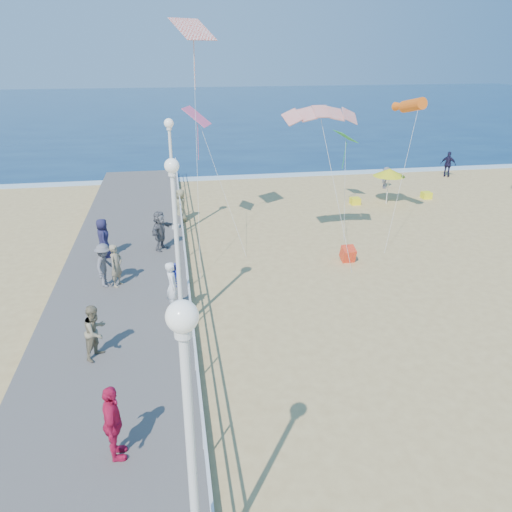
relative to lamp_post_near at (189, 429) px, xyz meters
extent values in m
plane|color=tan|center=(5.35, 9.00, -3.66)|extent=(160.00, 160.00, 0.00)
cube|color=#0D294E|center=(5.35, 74.00, -3.65)|extent=(160.00, 90.00, 0.05)
cube|color=white|center=(5.35, 29.50, -3.63)|extent=(160.00, 1.20, 0.04)
cube|color=#67625D|center=(-2.15, 9.00, -3.46)|extent=(5.00, 44.00, 0.40)
cube|color=white|center=(0.30, 9.00, -2.21)|extent=(0.05, 42.00, 0.06)
cube|color=white|center=(0.30, 9.00, -2.71)|extent=(0.05, 42.00, 0.04)
cylinder|color=white|center=(0.00, 0.00, -0.81)|extent=(0.14, 0.14, 4.70)
sphere|color=white|center=(0.00, 0.00, 1.84)|extent=(0.44, 0.44, 0.44)
cylinder|color=white|center=(0.00, 9.00, -3.16)|extent=(0.36, 0.36, 0.20)
cylinder|color=white|center=(0.00, 9.00, -0.81)|extent=(0.14, 0.14, 4.70)
sphere|color=white|center=(0.00, 9.00, 1.84)|extent=(0.44, 0.44, 0.44)
cylinder|color=white|center=(0.00, 18.00, -3.16)|extent=(0.36, 0.36, 0.20)
cylinder|color=white|center=(0.00, 18.00, -0.81)|extent=(0.14, 0.14, 4.70)
sphere|color=white|center=(0.00, 18.00, 1.84)|extent=(0.44, 0.44, 0.44)
imported|color=white|center=(-0.24, 9.62, -2.38)|extent=(0.46, 0.67, 1.76)
imported|color=blue|center=(-0.09, 9.77, -2.01)|extent=(0.33, 0.41, 0.81)
imported|color=#85795C|center=(-2.45, 7.16, -2.44)|extent=(0.95, 1.01, 1.65)
imported|color=slate|center=(-2.70, 11.92, -2.42)|extent=(0.87, 1.21, 1.68)
imported|color=#C91946|center=(-1.59, 3.09, -2.35)|extent=(0.48, 1.09, 1.83)
imported|color=#1D1C3E|center=(-3.05, 14.83, -2.41)|extent=(0.67, 0.91, 1.71)
imported|color=#5D5E63|center=(-0.68, 15.29, -2.37)|extent=(1.27, 1.69, 1.77)
imported|color=gray|center=(-2.27, 11.86, -2.44)|extent=(0.63, 0.72, 1.65)
imported|color=#5E5D62|center=(13.97, 24.87, -2.94)|extent=(1.06, 1.00, 1.44)
imported|color=#191632|center=(19.70, 27.17, -2.75)|extent=(1.11, 1.03, 1.83)
imported|color=#817C59|center=(0.35, 20.25, -2.77)|extent=(0.69, 0.94, 1.78)
cube|color=red|center=(7.36, 13.47, -3.36)|extent=(0.57, 0.73, 0.74)
cylinder|color=white|center=(12.62, 21.51, -2.76)|extent=(0.05, 0.05, 1.80)
cone|color=yellow|center=(12.62, 21.51, -1.75)|extent=(1.90, 1.90, 0.45)
cube|color=yellow|center=(10.72, 21.71, -3.46)|extent=(0.55, 0.55, 0.40)
cube|color=#FFF91A|center=(15.54, 22.17, -3.46)|extent=(0.55, 0.55, 0.40)
cylinder|color=orange|center=(11.32, 16.95, 2.54)|extent=(0.98, 2.51, 1.04)
cube|color=#F55A8A|center=(1.29, 18.02, 2.11)|extent=(1.42, 1.59, 0.83)
cube|color=green|center=(9.67, 21.22, 0.46)|extent=(1.19, 1.32, 0.62)
cube|color=red|center=(1.21, 16.60, 5.72)|extent=(1.97, 1.91, 0.86)
camera|label=1|loc=(-0.01, -5.70, 5.04)|focal=35.00mm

